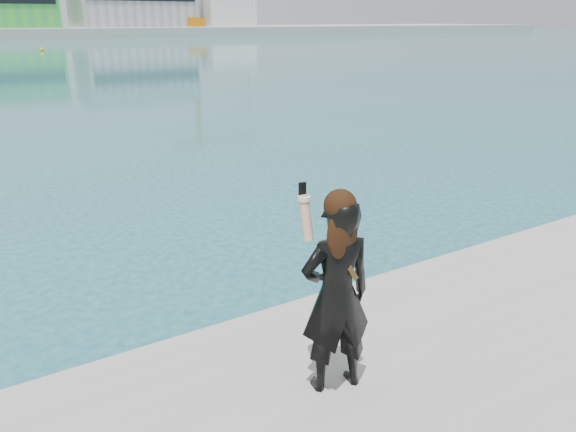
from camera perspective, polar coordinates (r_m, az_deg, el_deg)
name	(u,v)px	position (r m, az deg, el deg)	size (l,w,h in m)	color
ground	(311,432)	(5.64, 2.32, -21.04)	(500.00, 500.00, 0.00)	#185471
ancillary_shed	(225,13)	(144.68, -6.43, 19.80)	(12.00, 10.00, 6.00)	silver
flagpole_right	(54,3)	(126.94, -22.69, 19.30)	(1.28, 0.16, 8.00)	silver
buoy_near	(42,51)	(76.68, -23.71, 15.10)	(0.50, 0.50, 0.50)	#EEB50C
woman	(336,290)	(4.41, 4.94, -7.54)	(0.66, 0.50, 1.71)	black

